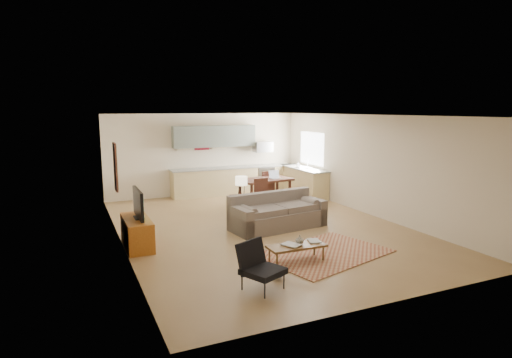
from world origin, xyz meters
name	(u,v)px	position (x,y,z in m)	size (l,w,h in m)	color
room	(261,173)	(0.00, 0.00, 1.35)	(9.00, 9.00, 9.00)	olive
kitchen_counter_back	(234,180)	(0.90, 4.18, 0.46)	(4.26, 0.64, 0.92)	tan
kitchen_counter_right	(303,181)	(2.93, 3.00, 0.46)	(0.64, 2.26, 0.92)	tan
kitchen_range	(263,178)	(2.00, 4.18, 0.45)	(0.62, 0.62, 0.90)	#A5A8AD
kitchen_microwave	(263,147)	(2.00, 4.20, 1.55)	(0.62, 0.40, 0.35)	#A5A8AD
upper_cabinets	(215,136)	(0.30, 4.33, 1.95)	(2.80, 0.34, 0.70)	slate
window_right	(312,148)	(3.23, 3.00, 1.55)	(0.02, 1.40, 1.05)	white
wall_art_left	(116,167)	(-3.21, 0.90, 1.55)	(0.06, 0.42, 1.10)	olive
triptych	(202,142)	(-0.10, 4.47, 1.75)	(1.70, 0.04, 0.50)	beige
rug	(324,253)	(0.36, -2.23, 0.01)	(2.48, 1.72, 0.02)	brown
sofa	(278,211)	(0.35, -0.21, 0.42)	(2.41, 1.05, 0.84)	#64574E
coffee_table	(297,253)	(-0.38, -2.42, 0.17)	(1.12, 0.44, 0.34)	#543516
book_a	(287,246)	(-0.60, -2.47, 0.35)	(0.36, 0.40, 0.03)	maroon
book_b	(309,241)	(-0.07, -2.34, 0.34)	(0.29, 0.34, 0.02)	navy
vase	(300,239)	(-0.29, -2.38, 0.42)	(0.16, 0.16, 0.17)	black
armchair	(263,267)	(-1.48, -3.29, 0.38)	(0.67, 0.67, 0.76)	black
tv_credenza	(137,233)	(-2.98, -0.27, 0.30)	(0.51, 1.32, 0.61)	#944B13
tv	(138,204)	(-2.92, -0.27, 0.91)	(0.10, 1.02, 0.61)	black
console_table	(241,207)	(-0.15, 0.89, 0.32)	(0.55, 0.37, 0.64)	#3D1F17
table_lamp	(241,186)	(-0.15, 0.89, 0.90)	(0.31, 0.31, 0.51)	beige
dining_table	(265,192)	(1.16, 2.23, 0.39)	(1.55, 0.89, 0.79)	#3D1F17
dining_chair_near	(264,195)	(0.79, 1.50, 0.45)	(0.43, 0.45, 0.91)	#3D1F17
dining_chair_far	(266,185)	(1.53, 2.96, 0.46)	(0.44, 0.46, 0.93)	#3D1F17
laptop	(276,174)	(1.47, 2.13, 0.91)	(0.33, 0.25, 0.25)	#A5A8AD
soap_bottle	(298,164)	(2.83, 3.19, 1.02)	(0.10, 0.10, 0.19)	beige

